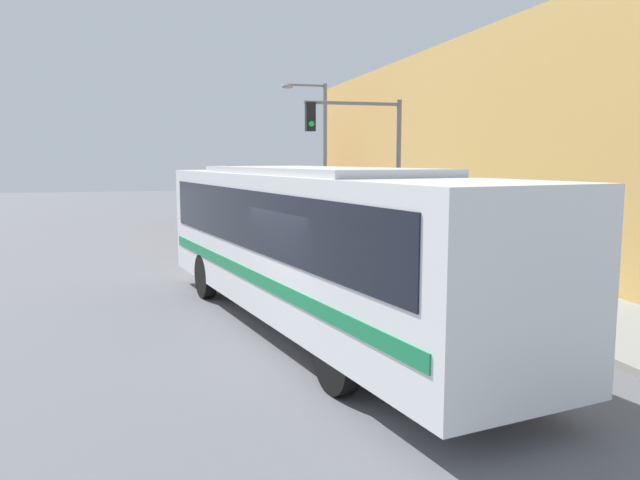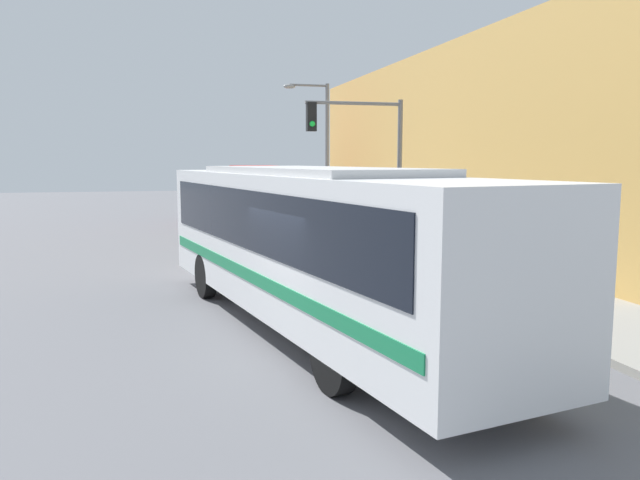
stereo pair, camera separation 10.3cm
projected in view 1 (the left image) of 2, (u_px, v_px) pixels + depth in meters
The scene contains 10 objects.
ground_plane at pixel (316, 354), 10.83m from camera, with size 120.00×120.00×0.00m, color slate.
sidewalk at pixel (332, 225), 31.56m from camera, with size 3.28×70.00×0.15m.
building_facade at pixel (478, 150), 26.40m from camera, with size 6.00×25.69×7.58m.
city_bus at pixel (311, 236), 12.21m from camera, with size 4.66×12.24×3.21m.
delivery_truck at pixel (253, 191), 34.18m from camera, with size 2.33×7.44×3.05m.
fire_hydrant at pixel (478, 275), 15.44m from camera, with size 0.21×0.28×0.73m.
traffic_light_pole at pixel (366, 149), 20.20m from camera, with size 3.28×0.35×5.15m.
parking_meter at pixel (398, 230), 20.38m from camera, with size 0.14×0.14×1.36m.
street_lamp at pixel (319, 143), 29.32m from camera, with size 2.17×0.28×6.74m.
pedestrian_near_corner at pixel (367, 217), 25.85m from camera, with size 0.34×0.34×1.71m.
Camera 1 is at (-2.68, -10.14, 3.35)m, focal length 35.00 mm.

